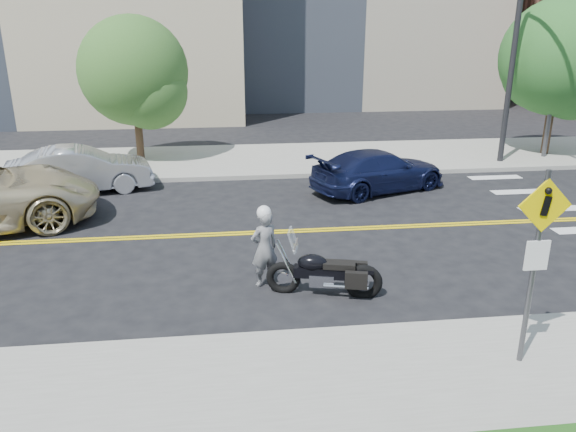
% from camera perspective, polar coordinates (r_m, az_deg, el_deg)
% --- Properties ---
extents(ground_plane, '(120.00, 120.00, 0.00)m').
position_cam_1_polar(ground_plane, '(14.15, -5.55, -1.81)').
color(ground_plane, black).
rests_on(ground_plane, ground).
extents(sidewalk_far, '(60.00, 5.00, 0.15)m').
position_cam_1_polar(sidewalk_far, '(21.30, -6.10, 5.61)').
color(sidewalk_far, '#9E9B91').
rests_on(sidewalk_far, ground_plane).
extents(lamp_post, '(0.16, 0.16, 8.00)m').
position_cam_1_polar(lamp_post, '(23.19, 25.91, 15.17)').
color(lamp_post, '#4C4C51').
rests_on(lamp_post, sidewalk_far).
extents(traffic_light, '(0.28, 4.50, 7.00)m').
position_cam_1_polar(traffic_light, '(20.94, 23.39, 16.70)').
color(traffic_light, black).
rests_on(traffic_light, sidewalk_far).
extents(pedestrian_sign, '(0.78, 0.08, 3.00)m').
position_cam_1_polar(pedestrian_sign, '(8.75, 23.96, -3.27)').
color(pedestrian_sign, '#4C4C51').
rests_on(pedestrian_sign, sidewalk_near).
extents(motorcyclist, '(0.68, 0.57, 1.69)m').
position_cam_1_polar(motorcyclist, '(11.12, -2.41, -3.08)').
color(motorcyclist, silver).
rests_on(motorcyclist, ground).
extents(motorcycle, '(2.27, 1.16, 1.32)m').
position_cam_1_polar(motorcycle, '(10.82, 3.74, -4.81)').
color(motorcycle, black).
rests_on(motorcycle, ground).
extents(parked_car_silver, '(4.52, 2.44, 1.42)m').
position_cam_1_polar(parked_car_silver, '(18.47, -20.35, 4.41)').
color(parked_car_silver, '#ADAEB5').
rests_on(parked_car_silver, ground).
extents(parked_car_blue, '(4.79, 3.32, 1.29)m').
position_cam_1_polar(parked_car_blue, '(17.73, 9.19, 4.58)').
color(parked_car_blue, '#161D43').
rests_on(parked_car_blue, ground).
extents(tree_far_a, '(3.88, 3.88, 5.30)m').
position_cam_1_polar(tree_far_a, '(21.42, -15.43, 14.01)').
color(tree_far_a, '#382619').
rests_on(tree_far_a, ground).
extents(tree_far_b, '(4.28, 4.28, 5.91)m').
position_cam_1_polar(tree_far_b, '(23.80, 25.80, 14.31)').
color(tree_far_b, '#382619').
rests_on(tree_far_b, ground).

